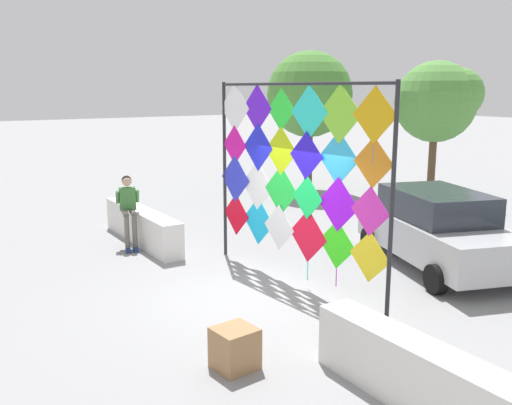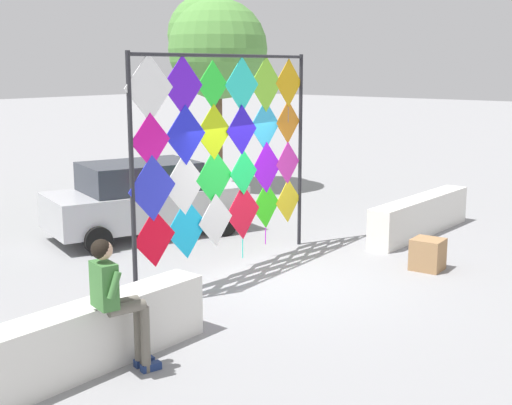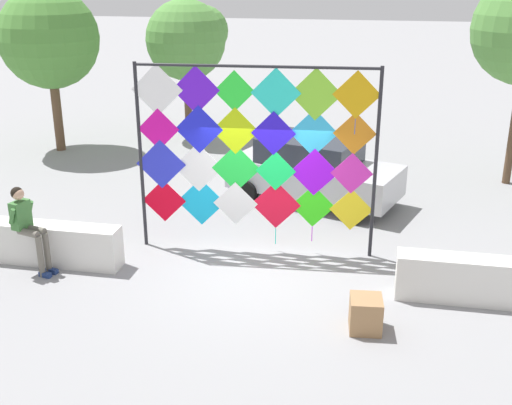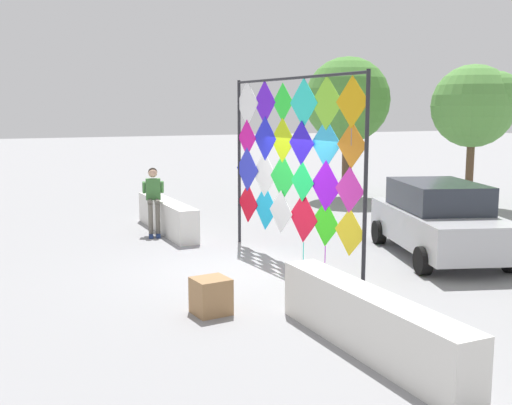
{
  "view_description": "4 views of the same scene",
  "coord_description": "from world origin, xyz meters",
  "px_view_note": "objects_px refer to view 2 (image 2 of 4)",
  "views": [
    {
      "loc": [
        7.9,
        -5.0,
        3.59
      ],
      "look_at": [
        -0.17,
        0.18,
        1.63
      ],
      "focal_mm": 39.36,
      "sensor_mm": 36.0,
      "label": 1
    },
    {
      "loc": [
        -8.88,
        -6.65,
        3.52
      ],
      "look_at": [
        -0.57,
        0.12,
        1.39
      ],
      "focal_mm": 48.76,
      "sensor_mm": 36.0,
      "label": 2
    },
    {
      "loc": [
        2.04,
        -10.39,
        5.37
      ],
      "look_at": [
        -0.05,
        0.33,
        1.28
      ],
      "focal_mm": 44.39,
      "sensor_mm": 36.0,
      "label": 3
    },
    {
      "loc": [
        10.5,
        -4.77,
        3.06
      ],
      "look_at": [
        -0.57,
        0.4,
        1.22
      ],
      "focal_mm": 43.31,
      "sensor_mm": 36.0,
      "label": 4
    }
  ],
  "objects_px": {
    "tree_far_right": "(214,45)",
    "seated_vendor": "(116,294)",
    "parked_car": "(145,199)",
    "cardboard_box_large": "(428,254)",
    "kite_display_rack": "(227,148)"
  },
  "relations": [
    {
      "from": "tree_far_right",
      "to": "seated_vendor",
      "type": "bearing_deg",
      "value": -142.75
    },
    {
      "from": "parked_car",
      "to": "tree_far_right",
      "type": "bearing_deg",
      "value": 27.27
    },
    {
      "from": "seated_vendor",
      "to": "cardboard_box_large",
      "type": "xyz_separation_m",
      "value": [
        6.17,
        -0.86,
        -0.71
      ]
    },
    {
      "from": "cardboard_box_large",
      "to": "kite_display_rack",
      "type": "bearing_deg",
      "value": 131.67
    },
    {
      "from": "cardboard_box_large",
      "to": "seated_vendor",
      "type": "bearing_deg",
      "value": 172.06
    },
    {
      "from": "kite_display_rack",
      "to": "cardboard_box_large",
      "type": "bearing_deg",
      "value": -48.33
    },
    {
      "from": "seated_vendor",
      "to": "cardboard_box_large",
      "type": "relative_size",
      "value": 2.99
    },
    {
      "from": "parked_car",
      "to": "cardboard_box_large",
      "type": "relative_size",
      "value": 7.92
    },
    {
      "from": "seated_vendor",
      "to": "cardboard_box_large",
      "type": "distance_m",
      "value": 6.27
    },
    {
      "from": "parked_car",
      "to": "seated_vendor",
      "type": "bearing_deg",
      "value": -134.47
    },
    {
      "from": "kite_display_rack",
      "to": "tree_far_right",
      "type": "height_order",
      "value": "tree_far_right"
    },
    {
      "from": "cardboard_box_large",
      "to": "tree_far_right",
      "type": "height_order",
      "value": "tree_far_right"
    },
    {
      "from": "kite_display_rack",
      "to": "parked_car",
      "type": "distance_m",
      "value": 3.46
    },
    {
      "from": "kite_display_rack",
      "to": "cardboard_box_large",
      "type": "xyz_separation_m",
      "value": [
        2.31,
        -2.6,
        -1.89
      ]
    },
    {
      "from": "tree_far_right",
      "to": "cardboard_box_large",
      "type": "bearing_deg",
      "value": -113.13
    }
  ]
}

